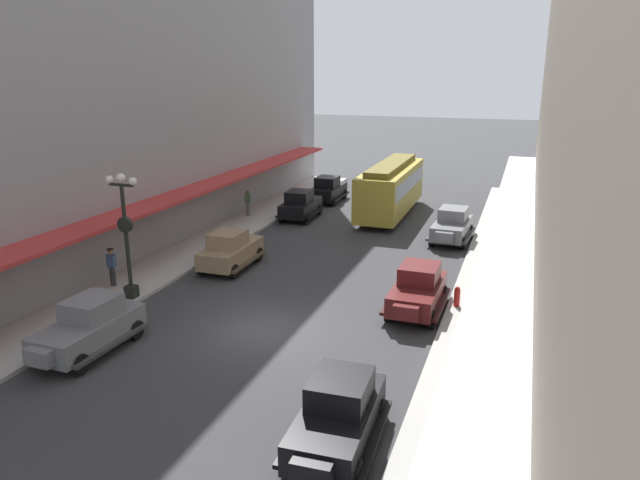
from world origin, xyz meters
TOP-DOWN VIEW (x-y plane):
  - ground_plane at (0.00, 0.00)m, footprint 200.00×200.00m
  - sidewalk_left at (-7.50, 0.00)m, footprint 3.00×60.00m
  - sidewalk_right at (7.50, 0.00)m, footprint 3.00×60.00m
  - parked_car_0 at (4.88, 14.09)m, footprint 2.31×4.32m
  - parked_car_1 at (-4.50, 5.90)m, footprint 2.19×4.28m
  - parked_car_2 at (-4.89, -3.46)m, footprint 2.26×4.30m
  - parked_car_3 at (-4.81, 21.39)m, footprint 2.18×4.27m
  - parked_car_4 at (4.60, -5.70)m, footprint 2.29×4.31m
  - parked_car_5 at (4.90, 3.66)m, footprint 2.19×4.28m
  - parked_car_6 at (-4.87, 16.07)m, footprint 2.29×4.31m
  - streetcar at (0.30, 18.89)m, footprint 2.59×9.62m
  - lamp_post_with_clock at (-6.40, 0.80)m, footprint 1.42×0.44m
  - fire_hydrant at (6.35, 4.31)m, footprint 0.24×0.24m
  - pedestrian_0 at (-8.10, 15.13)m, footprint 0.36×0.24m
  - pedestrian_1 at (-8.00, 1.68)m, footprint 0.36×0.28m
  - pedestrian_2 at (8.42, 0.70)m, footprint 0.36×0.24m
  - pedestrian_3 at (7.69, -3.89)m, footprint 0.36×0.24m

SIDE VIEW (x-z plane):
  - ground_plane at x=0.00m, z-range 0.00..0.00m
  - sidewalk_left at x=-7.50m, z-range 0.00..0.15m
  - sidewalk_right at x=7.50m, z-range 0.00..0.15m
  - fire_hydrant at x=6.35m, z-range 0.15..0.97m
  - parked_car_0 at x=4.88m, z-range 0.02..1.86m
  - parked_car_1 at x=-4.50m, z-range 0.02..1.86m
  - parked_car_2 at x=-4.89m, z-range 0.02..1.86m
  - parked_car_3 at x=-4.81m, z-range 0.02..1.86m
  - parked_car_4 at x=4.60m, z-range 0.02..1.86m
  - parked_car_5 at x=4.90m, z-range 0.02..1.86m
  - parked_car_6 at x=-4.87m, z-range 0.02..1.86m
  - pedestrian_0 at x=-8.10m, z-range 0.17..1.81m
  - pedestrian_2 at x=8.42m, z-range 0.17..1.81m
  - pedestrian_3 at x=7.69m, z-range 0.17..1.81m
  - pedestrian_1 at x=-8.00m, z-range 0.18..1.85m
  - streetcar at x=0.30m, z-range 0.17..3.63m
  - lamp_post_with_clock at x=-6.40m, z-range 0.41..5.57m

